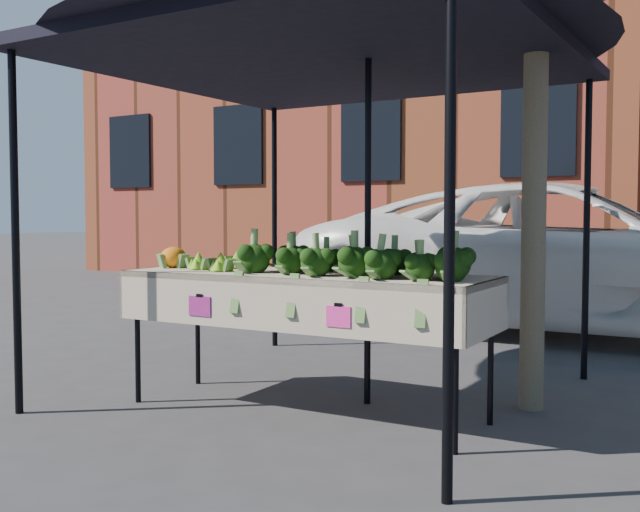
% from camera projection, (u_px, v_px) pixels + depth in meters
% --- Properties ---
extents(ground, '(90.00, 90.00, 0.00)m').
position_uv_depth(ground, '(294.00, 406.00, 4.91)').
color(ground, '#313134').
extents(table, '(2.42, 0.86, 0.90)m').
position_uv_depth(table, '(304.00, 343.00, 4.73)').
color(table, '#BCAD95').
rests_on(table, ground).
extents(canopy, '(3.16, 3.16, 2.74)m').
position_uv_depth(canopy, '(328.00, 201.00, 5.17)').
color(canopy, black).
rests_on(canopy, ground).
extents(broccoli_heap, '(1.52, 0.55, 0.24)m').
position_uv_depth(broccoli_heap, '(356.00, 256.00, 4.54)').
color(broccoli_heap, black).
rests_on(broccoli_heap, table).
extents(romanesco_cluster, '(0.41, 0.45, 0.18)m').
position_uv_depth(romanesco_cluster, '(220.00, 256.00, 5.03)').
color(romanesco_cluster, '#85C128').
rests_on(romanesco_cluster, table).
extents(cauliflower_pair, '(0.18, 0.18, 0.17)m').
position_uv_depth(cauliflower_pair, '(174.00, 256.00, 5.20)').
color(cauliflower_pair, orange).
rests_on(cauliflower_pair, table).
extents(vehicle, '(1.76, 2.78, 5.86)m').
position_uv_depth(vehicle, '(572.00, 61.00, 7.95)').
color(vehicle, white).
rests_on(vehicle, ground).
extents(street_tree, '(2.29, 2.29, 4.52)m').
position_uv_depth(street_tree, '(536.00, 60.00, 4.73)').
color(street_tree, '#1E4C14').
rests_on(street_tree, ground).
extents(building_left, '(12.00, 8.00, 9.00)m').
position_uv_depth(building_left, '(392.00, 79.00, 17.52)').
color(building_left, brown).
rests_on(building_left, ground).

